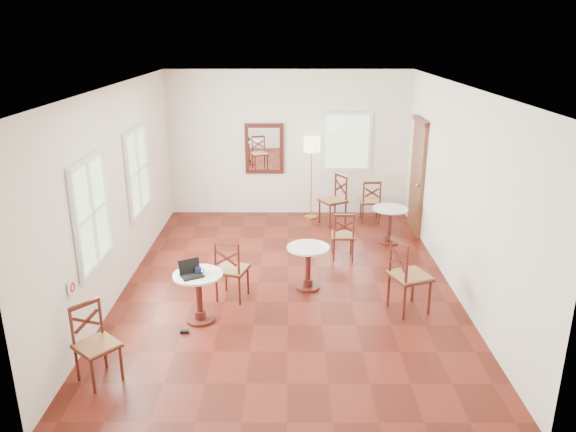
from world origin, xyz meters
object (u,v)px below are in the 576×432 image
object	(u,v)px
chair_back_a	(371,201)
power_adapter	(184,332)
cafe_table_back	(390,221)
navy_mug	(199,271)
cafe_table_near	(199,292)
floor_lamp	(312,150)
mouse	(186,269)
water_glass	(198,269)
cafe_table_mid	(308,263)
chair_mid_b	(408,275)
chair_near_a	(231,269)
chair_back_b	(334,200)
laptop	(191,272)
chair_near_b	(96,344)
chair_mid_a	(343,235)

from	to	relation	value
chair_back_a	power_adapter	size ratio (longest dim) A/B	8.40
chair_back_a	power_adapter	world-z (taller)	chair_back_a
cafe_table_back	navy_mug	world-z (taller)	navy_mug
cafe_table_near	floor_lamp	bearing A→B (deg)	69.07
mouse	water_glass	bearing A→B (deg)	-28.20
cafe_table_mid	chair_mid_b	xyz separation A→B (m)	(1.36, -0.70, 0.12)
cafe_table_near	chair_mid_b	distance (m)	2.86
chair_back_a	navy_mug	xyz separation A→B (m)	(-2.84, -4.10, 0.30)
chair_near_a	cafe_table_mid	bearing A→B (deg)	-146.83
cafe_table_near	navy_mug	world-z (taller)	navy_mug
cafe_table_near	power_adapter	world-z (taller)	cafe_table_near
cafe_table_mid	chair_back_b	bearing A→B (deg)	78.32
cafe_table_mid	power_adapter	xyz separation A→B (m)	(-1.64, -1.33, -0.40)
chair_back_a	laptop	world-z (taller)	laptop
cafe_table_back	chair_mid_b	distance (m)	2.59
chair_back_b	laptop	size ratio (longest dim) A/B	2.79
chair_near_b	chair_mid_a	xyz separation A→B (m)	(3.05, 3.48, -0.03)
cafe_table_mid	mouse	bearing A→B (deg)	-151.93
chair_mid_b	floor_lamp	world-z (taller)	floor_lamp
cafe_table_back	chair_near_a	bearing A→B (deg)	-140.14
chair_near_a	laptop	bearing A→B (deg)	73.86
chair_mid_a	chair_back_b	world-z (taller)	chair_back_b
chair_back_a	cafe_table_mid	bearing A→B (deg)	66.55
chair_near_b	power_adapter	distance (m)	1.33
chair_near_a	mouse	xyz separation A→B (m)	(-0.54, -0.54, 0.25)
chair_near_a	laptop	world-z (taller)	chair_near_a
cafe_table_near	chair_near_b	bearing A→B (deg)	-125.39
cafe_table_near	cafe_table_mid	bearing A→B (deg)	34.11
cafe_table_near	water_glass	world-z (taller)	water_glass
laptop	mouse	distance (m)	0.20
chair_back_b	cafe_table_near	bearing A→B (deg)	-57.91
chair_near_a	chair_near_b	xyz separation A→B (m)	(-1.30, -1.97, -0.01)
cafe_table_near	laptop	size ratio (longest dim) A/B	1.93
chair_mid_b	water_glass	world-z (taller)	chair_mid_b
cafe_table_near	chair_back_b	xyz separation A→B (m)	(2.10, 3.97, 0.07)
chair_mid_b	chair_back_a	world-z (taller)	chair_mid_b
chair_mid_b	chair_mid_a	bearing A→B (deg)	-0.23
floor_lamp	mouse	size ratio (longest dim) A/B	17.82
navy_mug	cafe_table_mid	bearing A→B (deg)	34.67
laptop	mouse	size ratio (longest dim) A/B	3.77
chair_back_a	chair_near_b	bearing A→B (deg)	55.47
chair_near_b	power_adapter	world-z (taller)	chair_near_b
laptop	chair_back_b	bearing A→B (deg)	33.13
power_adapter	navy_mug	bearing A→B (deg)	60.94
cafe_table_mid	mouse	xyz separation A→B (m)	(-1.66, -0.88, 0.30)
chair_near_a	floor_lamp	xyz separation A→B (m)	(1.29, 3.67, 0.98)
laptop	chair_back_a	bearing A→B (deg)	26.20
cafe_table_near	chair_back_a	bearing A→B (deg)	55.06
chair_mid_a	chair_back_a	distance (m)	2.06
chair_back_a	mouse	bearing A→B (deg)	53.17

